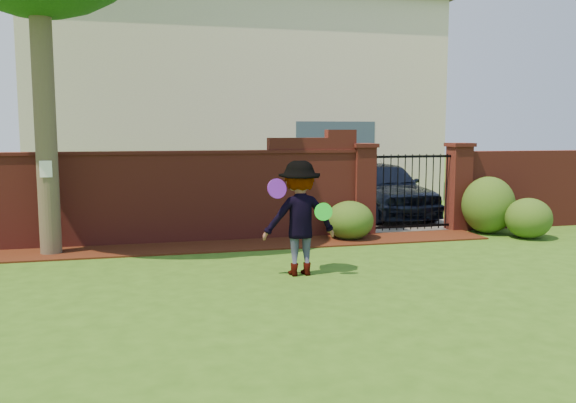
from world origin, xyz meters
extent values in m
cube|color=#305916|center=(0.00, 0.00, -0.01)|extent=(80.00, 80.00, 0.01)
cube|color=#341409|center=(-0.95, 3.34, 0.01)|extent=(11.10, 1.08, 0.03)
cube|color=maroon|center=(-2.15, 4.00, 0.85)|extent=(8.70, 0.25, 1.70)
cube|color=maroon|center=(1.30, 4.00, 1.85)|extent=(1.80, 0.25, 0.30)
cube|color=maroon|center=(1.90, 4.00, 2.08)|extent=(0.60, 0.25, 0.16)
cube|color=maroon|center=(-2.15, 4.00, 1.73)|extent=(8.70, 0.31, 0.06)
cube|color=maroon|center=(6.60, 4.00, 0.85)|extent=(4.00, 0.25, 1.70)
cube|color=maroon|center=(2.40, 4.00, 0.90)|extent=(0.42, 0.42, 1.80)
cube|color=maroon|center=(2.40, 4.00, 1.84)|extent=(0.50, 0.50, 0.08)
cube|color=maroon|center=(4.60, 4.00, 0.90)|extent=(0.42, 0.42, 1.80)
cube|color=maroon|center=(4.60, 4.00, 1.84)|extent=(0.50, 0.50, 0.08)
cylinder|color=black|center=(2.69, 4.00, 0.85)|extent=(0.02, 0.02, 1.60)
cylinder|color=black|center=(2.85, 4.00, 0.85)|extent=(0.02, 0.02, 1.60)
cylinder|color=black|center=(3.01, 4.00, 0.85)|extent=(0.02, 0.02, 1.60)
cylinder|color=black|center=(3.18, 4.00, 0.85)|extent=(0.02, 0.02, 1.60)
cylinder|color=black|center=(3.34, 4.00, 0.85)|extent=(0.02, 0.02, 1.60)
cylinder|color=black|center=(3.50, 4.00, 0.85)|extent=(0.02, 0.02, 1.60)
cylinder|color=black|center=(3.66, 4.00, 0.85)|extent=(0.02, 0.02, 1.60)
cylinder|color=black|center=(3.82, 4.00, 0.85)|extent=(0.02, 0.02, 1.60)
cylinder|color=black|center=(3.99, 4.00, 0.85)|extent=(0.02, 0.02, 1.60)
cylinder|color=black|center=(4.15, 4.00, 0.85)|extent=(0.02, 0.02, 1.60)
cylinder|color=black|center=(4.31, 4.00, 0.85)|extent=(0.02, 0.02, 1.60)
cube|color=black|center=(3.50, 4.00, 0.12)|extent=(1.78, 0.03, 0.05)
cube|color=black|center=(3.50, 4.00, 1.60)|extent=(1.78, 0.03, 0.05)
cube|color=slate|center=(3.50, 8.00, 0.01)|extent=(3.20, 8.00, 0.01)
cube|color=beige|center=(1.00, 12.00, 3.00)|extent=(12.00, 6.00, 6.00)
cube|color=#384C5B|center=(3.50, 9.05, 1.20)|extent=(2.40, 0.12, 2.40)
cube|color=#3F332D|center=(1.00, 12.00, 6.15)|extent=(12.40, 6.40, 0.30)
imported|color=black|center=(3.79, 6.12, 0.70)|extent=(1.82, 4.20, 1.41)
cylinder|color=#4B3E2D|center=(-3.60, 3.40, 3.50)|extent=(0.36, 0.36, 7.00)
cube|color=white|center=(-3.60, 3.21, 1.50)|extent=(0.20, 0.01, 0.28)
ellipsoid|color=#234A16|center=(1.92, 3.45, 0.38)|extent=(0.94, 0.94, 0.77)
ellipsoid|color=#234A16|center=(4.98, 3.45, 0.60)|extent=(1.08, 1.08, 1.19)
ellipsoid|color=#234A16|center=(5.43, 2.72, 0.40)|extent=(0.91, 0.91, 0.81)
imported|color=gray|center=(0.20, 0.91, 0.85)|extent=(1.11, 0.64, 1.71)
cylinder|color=purple|center=(-0.18, 0.76, 1.32)|extent=(0.30, 0.15, 0.29)
cylinder|color=green|center=(0.48, 0.64, 0.98)|extent=(0.27, 0.14, 0.26)
camera|label=1|loc=(-2.10, -7.50, 2.15)|focal=37.22mm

